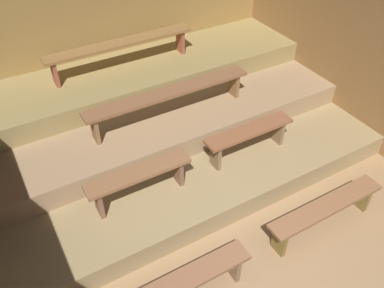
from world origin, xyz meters
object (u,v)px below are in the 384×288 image
object	(u,v)px
bench_lower_left	(139,178)
bench_lower_right	(249,135)
bench_upper_center	(120,46)
bench_floor_right	(326,210)
bench_floor_left	(179,287)
bench_middle_center	(169,96)

from	to	relation	value
bench_lower_left	bench_lower_right	distance (m)	1.56
bench_lower_left	bench_upper_center	distance (m)	2.18
bench_floor_right	bench_upper_center	size ratio (longest dim) A/B	0.70
bench_floor_left	bench_lower_left	bearing A→B (deg)	81.64
bench_floor_right	bench_lower_right	size ratio (longest dim) A/B	1.24
bench_lower_right	bench_middle_center	bearing A→B (deg)	127.16
bench_floor_left	bench_middle_center	world-z (taller)	bench_middle_center
bench_floor_left	bench_middle_center	size ratio (longest dim) A/B	0.66
bench_floor_left	bench_middle_center	bearing A→B (deg)	63.89
bench_floor_left	bench_lower_right	distance (m)	2.18
bench_floor_right	bench_lower_left	xyz separation A→B (m)	(-1.74, 1.27, 0.29)
bench_floor_right	bench_middle_center	distance (m)	2.42
bench_lower_left	bench_upper_center	xyz separation A→B (m)	(0.66, 1.98, 0.63)
bench_floor_left	bench_lower_right	size ratio (longest dim) A/B	1.24
bench_lower_right	bench_middle_center	distance (m)	1.17
bench_lower_left	bench_lower_right	world-z (taller)	same
bench_floor_left	bench_upper_center	size ratio (longest dim) A/B	0.70
bench_upper_center	bench_middle_center	bearing A→B (deg)	-78.71
bench_floor_right	bench_lower_right	world-z (taller)	bench_lower_right
bench_floor_left	bench_lower_right	xyz separation A→B (m)	(1.74, 1.27, 0.29)
bench_upper_center	bench_floor_left	bearing A→B (deg)	-104.62
bench_lower_left	bench_middle_center	size ratio (longest dim) A/B	0.53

